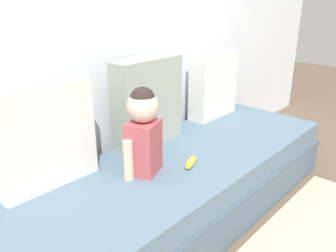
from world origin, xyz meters
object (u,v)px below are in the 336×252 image
Objects in this scene: toddler at (143,129)px; banana at (191,162)px; throw_pillow_right at (213,85)px; throw_pillow_left at (43,136)px; throw_pillow_center at (148,102)px; couch at (184,185)px.

banana is (0.24, -0.16, -0.25)m from toddler.
throw_pillow_right is at bearing 27.91° from banana.
throw_pillow_right is 3.15× the size of banana.
throw_pillow_left is at bearing 180.00° from throw_pillow_right.
throw_pillow_center is at bearing 180.00° from throw_pillow_right.
couch is at bearing -23.47° from throw_pillow_left.
banana is at bearing -152.09° from throw_pillow_right.
throw_pillow_left reaches higher than couch.
throw_pillow_left reaches higher than toddler.
throw_pillow_left reaches higher than banana.
throw_pillow_right reaches higher than banana.
throw_pillow_center is at bearing 42.39° from toddler.
throw_pillow_right is at bearing 0.00° from throw_pillow_left.
couch is 4.84× the size of toddler.
throw_pillow_right is (0.76, 0.00, -0.03)m from throw_pillow_center.
couch is 0.61m from throw_pillow_center.
throw_pillow_center is at bearing 0.00° from throw_pillow_left.
throw_pillow_left is at bearing 147.03° from banana.
couch is 0.96m from throw_pillow_right.
throw_pillow_right is (0.76, 0.33, 0.49)m from couch.
toddler is (-1.08, -0.29, -0.00)m from throw_pillow_right.
toddler is at bearing -164.99° from throw_pillow_right.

